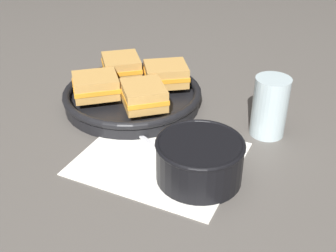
# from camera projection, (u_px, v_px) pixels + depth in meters

# --- Properties ---
(ground_plane) EXTENTS (4.00, 4.00, 0.00)m
(ground_plane) POSITION_uv_depth(u_px,v_px,m) (154.00, 152.00, 0.83)
(ground_plane) COLOR #56514C
(napkin) EXTENTS (0.32, 0.28, 0.00)m
(napkin) POSITION_uv_depth(u_px,v_px,m) (160.00, 158.00, 0.81)
(napkin) COLOR white
(napkin) RESTS_ON ground_plane
(soup_bowl) EXTENTS (0.16, 0.16, 0.08)m
(soup_bowl) POSITION_uv_depth(u_px,v_px,m) (200.00, 158.00, 0.74)
(soup_bowl) COLOR black
(soup_bowl) RESTS_ON ground_plane
(spoon) EXTENTS (0.15, 0.11, 0.01)m
(spoon) POSITION_uv_depth(u_px,v_px,m) (172.00, 159.00, 0.80)
(spoon) COLOR silver
(spoon) RESTS_ON napkin
(skillet) EXTENTS (0.32, 0.32, 0.04)m
(skillet) POSITION_uv_depth(u_px,v_px,m) (133.00, 97.00, 0.99)
(skillet) COLOR black
(skillet) RESTS_ON ground_plane
(sandwich_near_left) EXTENTS (0.13, 0.13, 0.05)m
(sandwich_near_left) POSITION_uv_depth(u_px,v_px,m) (121.00, 66.00, 1.03)
(sandwich_near_left) COLOR #C18E47
(sandwich_near_left) RESTS_ON skillet
(sandwich_near_right) EXTENTS (0.13, 0.13, 0.05)m
(sandwich_near_right) POSITION_uv_depth(u_px,v_px,m) (96.00, 86.00, 0.94)
(sandwich_near_right) COLOR #C18E47
(sandwich_near_right) RESTS_ON skillet
(sandwich_far_left) EXTENTS (0.13, 0.13, 0.05)m
(sandwich_far_left) POSITION_uv_depth(u_px,v_px,m) (144.00, 95.00, 0.90)
(sandwich_far_left) COLOR #C18E47
(sandwich_far_left) RESTS_ON skillet
(sandwich_far_right) EXTENTS (0.13, 0.12, 0.05)m
(sandwich_far_right) POSITION_uv_depth(u_px,v_px,m) (166.00, 74.00, 0.99)
(sandwich_far_right) COLOR #C18E47
(sandwich_far_right) RESTS_ON skillet
(drinking_glass) EXTENTS (0.07, 0.07, 0.13)m
(drinking_glass) POSITION_uv_depth(u_px,v_px,m) (270.00, 107.00, 0.86)
(drinking_glass) COLOR silver
(drinking_glass) RESTS_ON ground_plane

